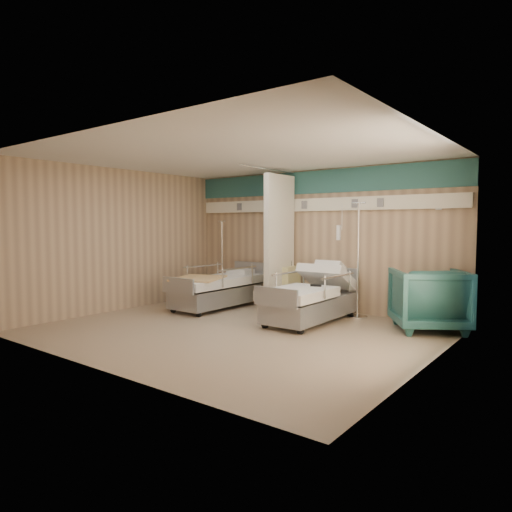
# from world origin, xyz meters

# --- Properties ---
(ground) EXTENTS (6.00, 5.00, 0.00)m
(ground) POSITION_xyz_m (0.00, 0.00, 0.00)
(ground) COLOR gray
(ground) RESTS_ON ground
(room_walls) EXTENTS (6.04, 5.04, 2.82)m
(room_walls) POSITION_xyz_m (-0.03, 0.25, 1.86)
(room_walls) COLOR tan
(room_walls) RESTS_ON ground
(bed_right) EXTENTS (1.00, 2.16, 0.63)m
(bed_right) POSITION_xyz_m (0.60, 1.30, 0.32)
(bed_right) COLOR silver
(bed_right) RESTS_ON ground
(bed_left) EXTENTS (1.00, 2.16, 0.63)m
(bed_left) POSITION_xyz_m (-1.60, 1.30, 0.32)
(bed_left) COLOR silver
(bed_left) RESTS_ON ground
(bedside_cabinet) EXTENTS (0.50, 0.48, 0.85)m
(bedside_cabinet) POSITION_xyz_m (-0.55, 2.20, 0.42)
(bedside_cabinet) COLOR #EDE594
(bedside_cabinet) RESTS_ON ground
(visitor_armchair) EXTENTS (1.50, 1.51, 1.01)m
(visitor_armchair) POSITION_xyz_m (2.44, 1.90, 0.50)
(visitor_armchair) COLOR #215350
(visitor_armchair) RESTS_ON ground
(waffle_blanket) EXTENTS (0.81, 0.78, 0.07)m
(waffle_blanket) POSITION_xyz_m (2.45, 1.86, 1.04)
(waffle_blanket) COLOR white
(waffle_blanket) RESTS_ON visitor_armchair
(iv_stand_right) EXTENTS (0.38, 0.38, 2.11)m
(iv_stand_right) POSITION_xyz_m (1.10, 2.14, 0.43)
(iv_stand_right) COLOR silver
(iv_stand_right) RESTS_ON ground
(iv_stand_left) EXTENTS (0.32, 0.32, 1.78)m
(iv_stand_left) POSITION_xyz_m (-2.08, 2.01, 0.37)
(iv_stand_left) COLOR silver
(iv_stand_left) RESTS_ON ground
(call_remote) EXTENTS (0.20, 0.14, 0.04)m
(call_remote) POSITION_xyz_m (0.70, 1.32, 0.65)
(call_remote) COLOR black
(call_remote) RESTS_ON bed_right
(tan_blanket) EXTENTS (1.17, 1.29, 0.04)m
(tan_blanket) POSITION_xyz_m (-1.67, 0.84, 0.65)
(tan_blanket) COLOR tan
(tan_blanket) RESTS_ON bed_left
(toiletry_bag) EXTENTS (0.23, 0.20, 0.11)m
(toiletry_bag) POSITION_xyz_m (-0.55, 2.29, 0.90)
(toiletry_bag) COLOR black
(toiletry_bag) RESTS_ON bedside_cabinet
(white_cup) EXTENTS (0.11, 0.11, 0.14)m
(white_cup) POSITION_xyz_m (-0.74, 2.17, 0.92)
(white_cup) COLOR white
(white_cup) RESTS_ON bedside_cabinet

